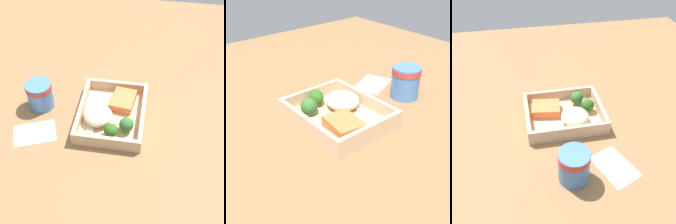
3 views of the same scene
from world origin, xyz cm
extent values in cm
cube|color=olive|center=(0.00, 0.00, -1.00)|extent=(160.00, 160.00, 2.00)
cube|color=tan|center=(0.00, 0.00, 0.60)|extent=(25.39, 20.77, 1.20)
cube|color=tan|center=(0.00, -9.78, 3.01)|extent=(25.39, 1.20, 3.62)
cube|color=tan|center=(0.00, 9.78, 3.01)|extent=(25.39, 1.20, 3.62)
cube|color=tan|center=(-12.10, 0.00, 3.01)|extent=(1.20, 18.37, 3.62)
cube|color=tan|center=(12.10, 0.00, 3.01)|extent=(1.20, 18.37, 3.62)
cube|color=orange|center=(-5.68, 2.91, 2.66)|extent=(10.12, 8.33, 2.93)
ellipsoid|color=beige|center=(2.84, -4.04, 3.49)|extent=(9.05, 9.04, 4.57)
cylinder|color=#7D9E58|center=(5.50, 5.27, 1.96)|extent=(1.68, 1.68, 1.51)
sphere|color=#32652C|center=(5.50, 5.27, 3.93)|extent=(4.43, 4.43, 4.43)
cylinder|color=#7DAD66|center=(8.35, 0.92, 1.92)|extent=(1.62, 1.62, 1.45)
sphere|color=#2E5E1D|center=(8.35, 0.92, 3.82)|extent=(4.25, 4.25, 4.25)
cube|color=silver|center=(-1.10, -6.61, 1.42)|extent=(12.45, 2.37, 0.44)
cube|color=silver|center=(6.76, -5.80, 1.42)|extent=(3.61, 2.54, 0.44)
cylinder|color=#4674B5|center=(-2.00, -24.06, 4.75)|extent=(8.20, 8.20, 9.49)
cylinder|color=#B23833|center=(-2.00, -24.06, 8.24)|extent=(8.44, 8.44, 1.71)
cube|color=white|center=(10.08, -22.75, 0.12)|extent=(12.58, 14.97, 0.24)
camera|label=1|loc=(66.32, 10.29, 75.76)|focal=50.00mm
camera|label=2|loc=(-53.63, 44.28, 43.79)|focal=50.00mm
camera|label=3|loc=(-12.50, -65.24, 58.64)|focal=42.00mm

